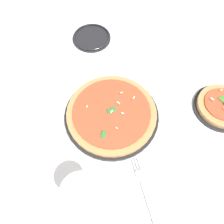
% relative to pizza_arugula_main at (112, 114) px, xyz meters
% --- Properties ---
extents(ground_plane, '(6.00, 6.00, 0.00)m').
position_rel_pizza_arugula_main_xyz_m(ground_plane, '(-0.01, 0.00, -0.02)').
color(ground_plane, white).
extents(pizza_arugula_main, '(0.34, 0.34, 0.05)m').
position_rel_pizza_arugula_main_xyz_m(pizza_arugula_main, '(0.00, 0.00, 0.00)').
color(pizza_arugula_main, black).
rests_on(pizza_arugula_main, ground_plane).
extents(pizza_personal_side, '(0.20, 0.20, 0.05)m').
position_rel_pizza_arugula_main_xyz_m(pizza_personal_side, '(0.01, -0.40, -0.00)').
color(pizza_personal_side, black).
rests_on(pizza_personal_side, ground_plane).
extents(wine_glass, '(0.10, 0.10, 0.18)m').
position_rel_pizza_arugula_main_xyz_m(wine_glass, '(-0.28, 0.09, 0.11)').
color(wine_glass, white).
rests_on(wine_glass, ground_plane).
extents(napkin, '(0.14, 0.10, 0.01)m').
position_rel_pizza_arugula_main_xyz_m(napkin, '(-0.28, -0.09, -0.01)').
color(napkin, silver).
rests_on(napkin, ground_plane).
extents(fork, '(0.21, 0.06, 0.00)m').
position_rel_pizza_arugula_main_xyz_m(fork, '(-0.27, -0.09, -0.01)').
color(fork, silver).
rests_on(fork, ground_plane).
extents(side_plate_white, '(0.17, 0.17, 0.02)m').
position_rel_pizza_arugula_main_xyz_m(side_plate_white, '(0.39, 0.07, -0.01)').
color(side_plate_white, black).
rests_on(side_plate_white, ground_plane).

